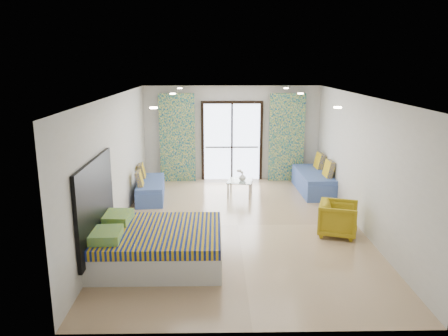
{
  "coord_description": "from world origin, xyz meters",
  "views": [
    {
      "loc": [
        -0.46,
        -8.64,
        3.35
      ],
      "look_at": [
        -0.29,
        0.37,
        1.15
      ],
      "focal_mm": 35.0,
      "sensor_mm": 36.0,
      "label": 1
    }
  ],
  "objects_px": {
    "daybed_right": "(314,181)",
    "armchair": "(338,217)",
    "bed": "(157,245)",
    "daybed_left": "(150,189)",
    "coffee_table": "(240,182)"
  },
  "relations": [
    {
      "from": "bed",
      "to": "armchair",
      "type": "distance_m",
      "value": 3.62
    },
    {
      "from": "armchair",
      "to": "daybed_left",
      "type": "bearing_deg",
      "value": 77.3
    },
    {
      "from": "daybed_left",
      "to": "armchair",
      "type": "distance_m",
      "value": 4.74
    },
    {
      "from": "bed",
      "to": "daybed_left",
      "type": "xyz_separation_m",
      "value": [
        -0.64,
        3.58,
        -0.06
      ]
    },
    {
      "from": "daybed_left",
      "to": "coffee_table",
      "type": "xyz_separation_m",
      "value": [
        2.26,
        0.18,
        0.11
      ]
    },
    {
      "from": "coffee_table",
      "to": "armchair",
      "type": "height_order",
      "value": "armchair"
    },
    {
      "from": "daybed_right",
      "to": "armchair",
      "type": "distance_m",
      "value": 2.98
    },
    {
      "from": "bed",
      "to": "daybed_left",
      "type": "distance_m",
      "value": 3.64
    },
    {
      "from": "bed",
      "to": "daybed_left",
      "type": "relative_size",
      "value": 1.26
    },
    {
      "from": "bed",
      "to": "daybed_left",
      "type": "height_order",
      "value": "daybed_left"
    },
    {
      "from": "coffee_table",
      "to": "armchair",
      "type": "bearing_deg",
      "value": -55.44
    },
    {
      "from": "daybed_left",
      "to": "armchair",
      "type": "height_order",
      "value": "daybed_left"
    },
    {
      "from": "daybed_right",
      "to": "coffee_table",
      "type": "relative_size",
      "value": 2.72
    },
    {
      "from": "daybed_left",
      "to": "daybed_right",
      "type": "distance_m",
      "value": 4.27
    },
    {
      "from": "daybed_right",
      "to": "daybed_left",
      "type": "bearing_deg",
      "value": -174.51
    }
  ]
}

